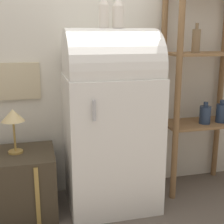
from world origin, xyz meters
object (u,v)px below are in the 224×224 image
object	(u,v)px
refrigerator	(111,118)
desk_lamp	(13,118)
suitcase_trunk	(14,184)
vase_left	(104,12)
vase_center	(118,12)

from	to	relation	value
refrigerator	desk_lamp	world-z (taller)	refrigerator
refrigerator	suitcase_trunk	bearing A→B (deg)	178.70
vase_left	desk_lamp	distance (m)	1.02
vase_center	vase_left	bearing A→B (deg)	174.09
refrigerator	suitcase_trunk	size ratio (longest dim) A/B	2.24
suitcase_trunk	vase_left	xyz separation A→B (m)	(0.72, -0.01, 1.28)
suitcase_trunk	desk_lamp	world-z (taller)	desk_lamp
suitcase_trunk	vase_center	size ratio (longest dim) A/B	2.68
refrigerator	vase_left	world-z (taller)	vase_left
vase_left	vase_center	size ratio (longest dim) A/B	1.04
refrigerator	vase_center	bearing A→B (deg)	-1.05
vase_center	desk_lamp	distance (m)	1.09
suitcase_trunk	desk_lamp	bearing A→B (deg)	31.22
refrigerator	vase_center	distance (m)	0.80
suitcase_trunk	desk_lamp	xyz separation A→B (m)	(0.03, 0.02, 0.52)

